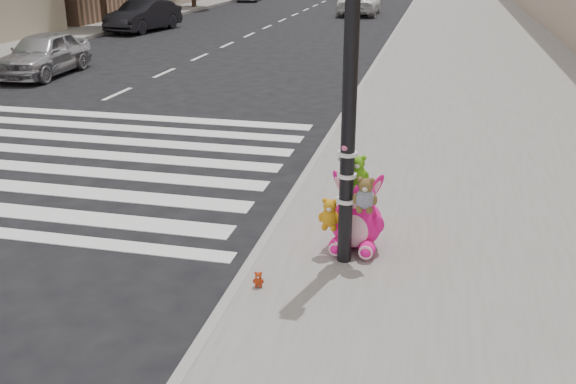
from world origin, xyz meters
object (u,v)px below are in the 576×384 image
(car_white_near, at_px, (360,3))
(car_dark_far, at_px, (144,15))
(pink_bunny, at_px, (356,217))
(car_silver_far, at_px, (44,54))
(signal_pole, at_px, (350,126))
(red_teddy, at_px, (258,279))

(car_white_near, bearing_deg, car_dark_far, 47.83)
(pink_bunny, relative_size, car_silver_far, 0.27)
(signal_pole, bearing_deg, car_silver_far, 135.84)
(signal_pole, height_order, red_teddy, signal_pole)
(car_dark_far, bearing_deg, red_teddy, -53.37)
(pink_bunny, bearing_deg, red_teddy, -124.75)
(red_teddy, relative_size, car_white_near, 0.04)
(signal_pole, distance_m, car_white_near, 30.18)
(signal_pole, relative_size, car_dark_far, 0.96)
(pink_bunny, distance_m, red_teddy, 1.53)
(red_teddy, relative_size, car_dark_far, 0.04)
(car_dark_far, bearing_deg, car_silver_far, -72.05)
(signal_pole, relative_size, car_white_near, 0.90)
(red_teddy, bearing_deg, pink_bunny, 44.10)
(signal_pole, bearing_deg, red_teddy, -133.76)
(pink_bunny, bearing_deg, signal_pole, -99.04)
(car_silver_far, xyz_separation_m, car_dark_far, (-1.66, 10.34, 0.06))
(car_white_near, bearing_deg, signal_pole, 96.08)
(signal_pole, distance_m, pink_bunny, 1.26)
(car_silver_far, relative_size, car_dark_far, 0.88)
(car_dark_far, height_order, car_white_near, car_dark_far)
(red_teddy, xyz_separation_m, car_white_near, (-2.81, 30.80, 0.39))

